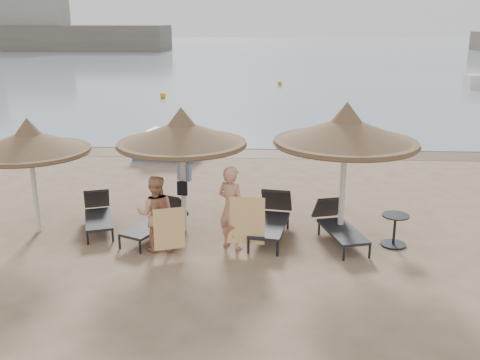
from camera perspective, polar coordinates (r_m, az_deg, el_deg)
The scene contains 21 objects.
ground at distance 11.34m, azimuth -5.46°, elevation -8.49°, with size 160.00×160.00×0.00m, color #967A60.
sea at distance 90.28m, azimuth 2.11°, elevation 13.65°, with size 200.00×140.00×0.03m, color gray.
wet_sand_strip at distance 20.19m, azimuth -1.60°, elevation 2.92°, with size 200.00×1.60×0.01m, color brown.
far_shore at distance 91.95m, azimuth -14.31°, elevation 15.03°, with size 150.00×54.80×12.00m.
palapa_left at distance 12.99m, azimuth -21.58°, elevation 3.79°, with size 2.75×2.75×2.72m.
palapa_center at distance 12.17m, azimuth -6.24°, elevation 4.95°, with size 2.98×2.98×2.95m.
palapa_right at distance 11.82m, azimuth 11.23°, elevation 5.13°, with size 3.17×3.17×3.14m.
lounger_far_left at distance 13.27m, azimuth -14.90°, elevation -3.46°, with size 1.16×1.91×0.81m.
lounger_near_left at distance 12.52m, azimuth -8.79°, elevation -4.25°, with size 1.36×1.96×0.84m.
lounger_near_right at distance 12.41m, azimuth 3.42°, elevation -4.04°, with size 1.04×2.19×0.94m.
lounger_far_right at distance 12.30m, azimuth 10.41°, elevation -4.67°, with size 1.13×2.03×0.86m.
side_table at distance 12.34m, azimuth 16.14°, elevation -5.25°, with size 0.59×0.59×0.72m.
person_left at distance 11.54m, azimuth -9.02°, elevation -2.94°, with size 0.90×0.58×1.95m, color tan.
person_right at distance 11.49m, azimuth -0.92°, elevation -2.27°, with size 0.99×0.64×2.16m, color tan.
towel_left at distance 11.27m, azimuth -7.55°, elevation -5.20°, with size 0.63×0.24×0.92m.
towel_right at distance 11.35m, azimuth 0.76°, elevation -4.37°, with size 0.75×0.09×1.06m.
bag_patterned at distance 12.57m, azimuth -5.98°, elevation 0.91°, with size 0.35×0.24×0.43m.
bag_dark at distance 12.34m, azimuth -6.18°, elevation -0.90°, with size 0.24×0.12×0.33m.
pedal_boat at distance 19.51m, azimuth -7.79°, elevation 3.44°, with size 2.43×1.68×1.04m.
buoy_left at distance 34.82m, azimuth -8.23°, elevation 8.92°, with size 0.39×0.39×0.39m, color #D49A0D.
buoy_mid at distance 41.60m, azimuth 4.26°, elevation 10.26°, with size 0.35×0.35×0.35m, color #D49A0D.
Camera 1 is at (1.62, -10.14, 4.81)m, focal length 40.00 mm.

